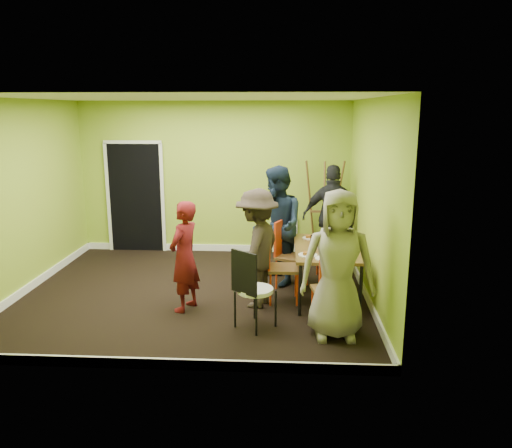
{
  "coord_description": "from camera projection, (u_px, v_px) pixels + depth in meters",
  "views": [
    {
      "loc": [
        1.29,
        -6.91,
        2.65
      ],
      "look_at": [
        0.9,
        0.0,
        1.05
      ],
      "focal_mm": 35.0,
      "sensor_mm": 36.0,
      "label": 1
    }
  ],
  "objects": [
    {
      "name": "glass_back",
      "position": [
        331.0,
        237.0,
        7.42
      ],
      "size": [
        0.06,
        0.06,
        0.1
      ],
      "primitive_type": "cylinder",
      "color": "black",
      "rests_on": "dining_table"
    },
    {
      "name": "dining_table",
      "position": [
        327.0,
        251.0,
        7.05
      ],
      "size": [
        0.9,
        1.5,
        0.75
      ],
      "color": "black",
      "rests_on": "ground"
    },
    {
      "name": "plate_near_left",
      "position": [
        310.0,
        238.0,
        7.51
      ],
      "size": [
        0.23,
        0.23,
        0.01
      ],
      "primitive_type": "cylinder",
      "color": "white",
      "rests_on": "dining_table"
    },
    {
      "name": "thermos",
      "position": [
        326.0,
        238.0,
        7.08
      ],
      "size": [
        0.06,
        0.06,
        0.22
      ],
      "primitive_type": "cylinder",
      "color": "white",
      "rests_on": "dining_table"
    },
    {
      "name": "cup_b",
      "position": [
        338.0,
        243.0,
        7.09
      ],
      "size": [
        0.1,
        0.1,
        0.09
      ],
      "primitive_type": "imported",
      "color": "white",
      "rests_on": "dining_table"
    },
    {
      "name": "person_front_end",
      "position": [
        338.0,
        265.0,
        5.78
      ],
      "size": [
        0.88,
        0.58,
        1.77
      ],
      "primitive_type": "imported",
      "rotation": [
        0.0,
        0.0,
        0.01
      ],
      "color": "gray",
      "rests_on": "ground"
    },
    {
      "name": "person_left_far",
      "position": [
        277.0,
        226.0,
        7.59
      ],
      "size": [
        0.98,
        1.09,
        1.83
      ],
      "primitive_type": "imported",
      "rotation": [
        0.0,
        0.0,
        -1.17
      ],
      "color": "#131F31",
      "rests_on": "ground"
    },
    {
      "name": "plate_far_back",
      "position": [
        324.0,
        238.0,
        7.5
      ],
      "size": [
        0.23,
        0.23,
        0.01
      ],
      "primitive_type": "cylinder",
      "color": "white",
      "rests_on": "dining_table"
    },
    {
      "name": "blue_bottle",
      "position": [
        344.0,
        245.0,
        6.71
      ],
      "size": [
        0.07,
        0.07,
        0.22
      ],
      "primitive_type": "cylinder",
      "color": "#1B2BCB",
      "rests_on": "dining_table"
    },
    {
      "name": "glass_mid",
      "position": [
        312.0,
        238.0,
        7.32
      ],
      "size": [
        0.06,
        0.06,
        0.1
      ],
      "primitive_type": "cylinder",
      "color": "black",
      "rests_on": "dining_table"
    },
    {
      "name": "plate_wall_front",
      "position": [
        351.0,
        250.0,
        6.85
      ],
      "size": [
        0.23,
        0.23,
        0.01
      ],
      "primitive_type": "cylinder",
      "color": "white",
      "rests_on": "dining_table"
    },
    {
      "name": "person_left_near",
      "position": [
        257.0,
        248.0,
        6.74
      ],
      "size": [
        0.92,
        1.19,
        1.62
      ],
      "primitive_type": "imported",
      "rotation": [
        0.0,
        0.0,
        -1.92
      ],
      "color": "#2D251E",
      "rests_on": "ground"
    },
    {
      "name": "chair_left_near",
      "position": [
        278.0,
        261.0,
        6.93
      ],
      "size": [
        0.45,
        0.44,
        1.04
      ],
      "rotation": [
        0.0,
        0.0,
        -1.55
      ],
      "color": "#EF4216",
      "rests_on": "ground"
    },
    {
      "name": "chair_bentwood",
      "position": [
        251.0,
        285.0,
        6.04
      ],
      "size": [
        0.56,
        0.56,
        1.02
      ],
      "rotation": [
        0.0,
        0.0,
        -0.69
      ],
      "color": "black",
      "rests_on": "ground"
    },
    {
      "name": "orange_bottle",
      "position": [
        325.0,
        241.0,
        7.23
      ],
      "size": [
        0.03,
        0.03,
        0.08
      ],
      "primitive_type": "cylinder",
      "color": "#EF4216",
      "rests_on": "dining_table"
    },
    {
      "name": "plate_far_front",
      "position": [
        325.0,
        258.0,
        6.48
      ],
      "size": [
        0.26,
        0.26,
        0.01
      ],
      "primitive_type": "cylinder",
      "color": "white",
      "rests_on": "dining_table"
    },
    {
      "name": "person_back_end",
      "position": [
        333.0,
        217.0,
        8.42
      ],
      "size": [
        1.04,
        0.47,
        1.75
      ],
      "primitive_type": "imported",
      "rotation": [
        0.0,
        0.0,
        3.1
      ],
      "color": "black",
      "rests_on": "ground"
    },
    {
      "name": "cup_a",
      "position": [
        322.0,
        248.0,
        6.8
      ],
      "size": [
        0.11,
        0.11,
        0.09
      ],
      "primitive_type": "imported",
      "color": "white",
      "rests_on": "dining_table"
    },
    {
      "name": "chair_left_far",
      "position": [
        287.0,
        250.0,
        7.52
      ],
      "size": [
        0.56,
        0.56,
        1.02
      ],
      "rotation": [
        0.0,
        0.0,
        -1.98
      ],
      "color": "#EF4216",
      "rests_on": "ground"
    },
    {
      "name": "plate_wall_back",
      "position": [
        348.0,
        245.0,
        7.14
      ],
      "size": [
        0.26,
        0.26,
        0.01
      ],
      "primitive_type": "cylinder",
      "color": "white",
      "rests_on": "dining_table"
    },
    {
      "name": "chair_back_end",
      "position": [
        337.0,
        223.0,
        8.26
      ],
      "size": [
        0.64,
        0.69,
        1.15
      ],
      "rotation": [
        0.0,
        0.0,
        2.74
      ],
      "color": "#EF4216",
      "rests_on": "ground"
    },
    {
      "name": "chair_front_end",
      "position": [
        332.0,
        285.0,
        6.05
      ],
      "size": [
        0.48,
        0.49,
        1.0
      ],
      "rotation": [
        0.0,
        0.0,
        0.19
      ],
      "color": "#EF4216",
      "rests_on": "ground"
    },
    {
      "name": "ground",
      "position": [
        195.0,
        292.0,
        7.38
      ],
      "size": [
        5.0,
        5.0,
        0.0
      ],
      "primitive_type": "plane",
      "color": "black",
      "rests_on": "ground"
    },
    {
      "name": "easel",
      "position": [
        324.0,
        209.0,
        9.04
      ],
      "size": [
        0.71,
        0.67,
        1.77
      ],
      "color": "brown",
      "rests_on": "ground"
    },
    {
      "name": "glass_front",
      "position": [
        338.0,
        254.0,
        6.53
      ],
      "size": [
        0.06,
        0.06,
        0.1
      ],
      "primitive_type": "cylinder",
      "color": "black",
      "rests_on": "dining_table"
    },
    {
      "name": "plate_near_right",
      "position": [
        308.0,
        255.0,
        6.63
      ],
      "size": [
        0.26,
        0.26,
        0.01
      ],
      "primitive_type": "cylinder",
      "color": "white",
      "rests_on": "dining_table"
    },
    {
      "name": "person_standing",
      "position": [
        184.0,
        256.0,
        6.6
      ],
      "size": [
        0.53,
        0.64,
        1.49
      ],
      "primitive_type": "imported",
      "rotation": [
        0.0,
        0.0,
        -1.94
      ],
      "color": "#590F12",
      "rests_on": "ground"
    },
    {
      "name": "room_walls",
      "position": [
        192.0,
        227.0,
        7.21
      ],
      "size": [
        5.04,
        4.54,
        2.82
      ],
      "color": "#96B72F",
      "rests_on": "ground"
    }
  ]
}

